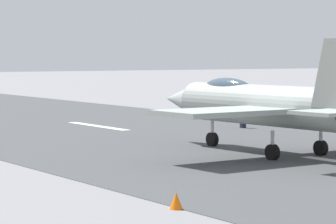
{
  "coord_description": "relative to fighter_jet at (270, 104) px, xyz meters",
  "views": [
    {
      "loc": [
        -28.81,
        28.42,
        5.0
      ],
      "look_at": [
        6.91,
        5.7,
        2.2
      ],
      "focal_mm": 94.33,
      "sensor_mm": 36.0,
      "label": 1
    }
  ],
  "objects": [
    {
      "name": "fighter_jet",
      "position": [
        0.0,
        0.0,
        0.0
      ],
      "size": [
        16.73,
        14.11,
        5.69
      ],
      "color": "#A1A9A4",
      "rests_on": "ground"
    },
    {
      "name": "crew_person",
      "position": [
        13.06,
        -8.26,
        -1.68
      ],
      "size": [
        0.7,
        0.36,
        1.62
      ],
      "color": "#1E2338",
      "rests_on": "ground"
    },
    {
      "name": "marker_cone_near",
      "position": [
        -10.54,
        12.42,
        -2.22
      ],
      "size": [
        0.44,
        0.44,
        0.55
      ],
      "primitive_type": "cone",
      "color": "orange",
      "rests_on": "ground"
    }
  ]
}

